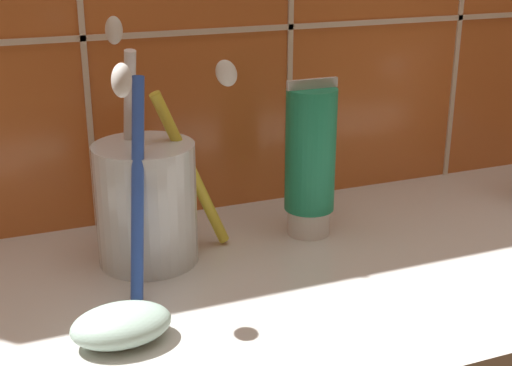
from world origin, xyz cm
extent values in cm
cube|color=silver|center=(0.00, 0.00, 1.00)|extent=(74.95, 30.85, 2.00)
cube|color=beige|center=(0.00, 14.82, 18.70)|extent=(84.95, 0.24, 0.50)
cylinder|color=silver|center=(-14.26, 6.29, 6.84)|extent=(7.95, 7.95, 9.69)
cylinder|color=yellow|center=(-10.40, 6.66, 8.97)|extent=(6.37, 1.31, 13.49)
ellipsoid|color=white|center=(-7.23, 6.86, 16.56)|extent=(2.49, 1.45, 2.68)
cylinder|color=white|center=(-14.91, 8.44, 10.59)|extent=(1.48, 4.03, 16.54)
ellipsoid|color=white|center=(-15.16, 10.15, 19.86)|extent=(1.59, 2.23, 2.47)
cylinder|color=blue|center=(-15.73, 2.20, 9.82)|extent=(3.37, 6.66, 15.17)
ellipsoid|color=white|center=(-16.99, -0.96, 18.25)|extent=(2.10, 2.70, 2.67)
cylinder|color=white|center=(-0.40, 6.29, 3.16)|extent=(3.65, 3.65, 2.32)
cylinder|color=#1E8C60|center=(-0.40, 6.29, 9.59)|extent=(4.29, 4.29, 10.55)
cube|color=silver|center=(-0.40, 6.29, 15.26)|extent=(4.50, 0.36, 0.80)
ellipsoid|color=silver|center=(-18.81, -4.89, 3.21)|extent=(6.55, 4.54, 2.42)
camera|label=1|loc=(-25.67, -45.23, 27.41)|focal=50.00mm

